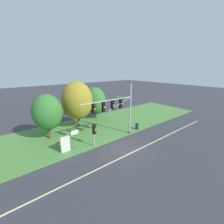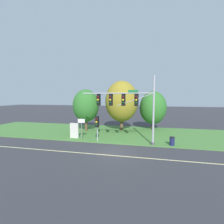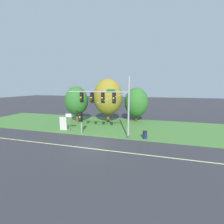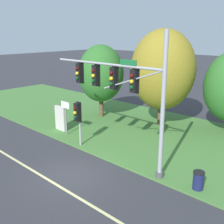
{
  "view_description": "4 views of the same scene",
  "coord_description": "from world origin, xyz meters",
  "px_view_note": "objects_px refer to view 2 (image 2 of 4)",
  "views": [
    {
      "loc": [
        -11.58,
        -12.01,
        9.72
      ],
      "look_at": [
        1.54,
        4.36,
        3.52
      ],
      "focal_mm": 24.0,
      "sensor_mm": 36.0,
      "label": 1
    },
    {
      "loc": [
        3.81,
        -16.31,
        5.41
      ],
      "look_at": [
        -0.92,
        3.36,
        3.57
      ],
      "focal_mm": 28.0,
      "sensor_mm": 36.0,
      "label": 2
    },
    {
      "loc": [
        6.59,
        -14.84,
        6.38
      ],
      "look_at": [
        1.49,
        3.63,
        3.13
      ],
      "focal_mm": 24.0,
      "sensor_mm": 36.0,
      "label": 3
    },
    {
      "loc": [
        11.01,
        -8.54,
        7.51
      ],
      "look_at": [
        -0.82,
        4.14,
        2.5
      ],
      "focal_mm": 45.0,
      "sensor_mm": 36.0,
      "label": 4
    }
  ],
  "objects_px": {
    "route_sign_post": "(81,125)",
    "tree_behind_signpost": "(153,108)",
    "info_kiosk": "(74,131)",
    "tree_nearest_road": "(86,106)",
    "trash_bin": "(172,141)",
    "pedestrian_signal_near_kerb": "(97,123)",
    "tree_left_of_mast": "(122,101)",
    "traffic_signal_mast": "(129,104)"
  },
  "relations": [
    {
      "from": "route_sign_post",
      "to": "tree_behind_signpost",
      "type": "xyz_separation_m",
      "value": [
        8.51,
        8.85,
        1.74
      ]
    },
    {
      "from": "route_sign_post",
      "to": "info_kiosk",
      "type": "xyz_separation_m",
      "value": [
        -1.13,
        0.34,
        -0.78
      ]
    },
    {
      "from": "tree_nearest_road",
      "to": "tree_behind_signpost",
      "type": "distance_m",
      "value": 10.65
    },
    {
      "from": "info_kiosk",
      "to": "trash_bin",
      "type": "height_order",
      "value": "info_kiosk"
    },
    {
      "from": "pedestrian_signal_near_kerb",
      "to": "tree_left_of_mast",
      "type": "bearing_deg",
      "value": 78.6
    },
    {
      "from": "tree_left_of_mast",
      "to": "tree_behind_signpost",
      "type": "bearing_deg",
      "value": 24.25
    },
    {
      "from": "tree_left_of_mast",
      "to": "trash_bin",
      "type": "height_order",
      "value": "tree_left_of_mast"
    },
    {
      "from": "pedestrian_signal_near_kerb",
      "to": "tree_nearest_road",
      "type": "height_order",
      "value": "tree_nearest_road"
    },
    {
      "from": "traffic_signal_mast",
      "to": "pedestrian_signal_near_kerb",
      "type": "distance_m",
      "value": 4.33
    },
    {
      "from": "tree_nearest_road",
      "to": "tree_left_of_mast",
      "type": "relative_size",
      "value": 0.83
    },
    {
      "from": "tree_behind_signpost",
      "to": "route_sign_post",
      "type": "bearing_deg",
      "value": -133.88
    },
    {
      "from": "tree_left_of_mast",
      "to": "trash_bin",
      "type": "relative_size",
      "value": 8.23
    },
    {
      "from": "tree_left_of_mast",
      "to": "info_kiosk",
      "type": "xyz_separation_m",
      "value": [
        -4.92,
        -6.38,
        -3.55
      ]
    },
    {
      "from": "traffic_signal_mast",
      "to": "info_kiosk",
      "type": "relative_size",
      "value": 4.35
    },
    {
      "from": "tree_behind_signpost",
      "to": "trash_bin",
      "type": "distance_m",
      "value": 9.89
    },
    {
      "from": "pedestrian_signal_near_kerb",
      "to": "tree_behind_signpost",
      "type": "height_order",
      "value": "tree_behind_signpost"
    },
    {
      "from": "info_kiosk",
      "to": "tree_nearest_road",
      "type": "bearing_deg",
      "value": 93.8
    },
    {
      "from": "pedestrian_signal_near_kerb",
      "to": "tree_nearest_road",
      "type": "xyz_separation_m",
      "value": [
        -3.72,
        5.88,
        1.68
      ]
    },
    {
      "from": "trash_bin",
      "to": "tree_nearest_road",
      "type": "bearing_deg",
      "value": 155.85
    },
    {
      "from": "tree_left_of_mast",
      "to": "pedestrian_signal_near_kerb",
      "type": "bearing_deg",
      "value": -101.4
    },
    {
      "from": "tree_left_of_mast",
      "to": "tree_behind_signpost",
      "type": "distance_m",
      "value": 5.28
    },
    {
      "from": "route_sign_post",
      "to": "tree_behind_signpost",
      "type": "bearing_deg",
      "value": 46.12
    },
    {
      "from": "tree_nearest_road",
      "to": "trash_bin",
      "type": "bearing_deg",
      "value": -24.15
    },
    {
      "from": "pedestrian_signal_near_kerb",
      "to": "traffic_signal_mast",
      "type": "bearing_deg",
      "value": 2.22
    },
    {
      "from": "pedestrian_signal_near_kerb",
      "to": "tree_left_of_mast",
      "type": "height_order",
      "value": "tree_left_of_mast"
    },
    {
      "from": "tree_nearest_road",
      "to": "trash_bin",
      "type": "distance_m",
      "value": 13.67
    },
    {
      "from": "route_sign_post",
      "to": "trash_bin",
      "type": "xyz_separation_m",
      "value": [
        10.64,
        -0.33,
        -1.25
      ]
    },
    {
      "from": "tree_nearest_road",
      "to": "tree_behind_signpost",
      "type": "relative_size",
      "value": 1.04
    },
    {
      "from": "traffic_signal_mast",
      "to": "route_sign_post",
      "type": "distance_m",
      "value": 6.58
    },
    {
      "from": "tree_left_of_mast",
      "to": "info_kiosk",
      "type": "distance_m",
      "value": 8.8
    },
    {
      "from": "traffic_signal_mast",
      "to": "info_kiosk",
      "type": "height_order",
      "value": "traffic_signal_mast"
    },
    {
      "from": "route_sign_post",
      "to": "tree_nearest_road",
      "type": "xyz_separation_m",
      "value": [
        -1.44,
        5.09,
        2.13
      ]
    },
    {
      "from": "tree_left_of_mast",
      "to": "trash_bin",
      "type": "distance_m",
      "value": 10.63
    },
    {
      "from": "traffic_signal_mast",
      "to": "tree_nearest_road",
      "type": "bearing_deg",
      "value": 142.12
    },
    {
      "from": "route_sign_post",
      "to": "trash_bin",
      "type": "height_order",
      "value": "route_sign_post"
    },
    {
      "from": "pedestrian_signal_near_kerb",
      "to": "tree_nearest_road",
      "type": "bearing_deg",
      "value": 122.32
    },
    {
      "from": "tree_behind_signpost",
      "to": "info_kiosk",
      "type": "bearing_deg",
      "value": -138.57
    },
    {
      "from": "route_sign_post",
      "to": "info_kiosk",
      "type": "bearing_deg",
      "value": 163.04
    },
    {
      "from": "tree_nearest_road",
      "to": "route_sign_post",
      "type": "bearing_deg",
      "value": -74.19
    },
    {
      "from": "traffic_signal_mast",
      "to": "info_kiosk",
      "type": "xyz_separation_m",
      "value": [
        -7.06,
        0.99,
        -3.56
      ]
    },
    {
      "from": "info_kiosk",
      "to": "trash_bin",
      "type": "xyz_separation_m",
      "value": [
        11.77,
        -0.67,
        -0.47
      ]
    },
    {
      "from": "route_sign_post",
      "to": "pedestrian_signal_near_kerb",
      "type": "bearing_deg",
      "value": -19.05
    }
  ]
}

